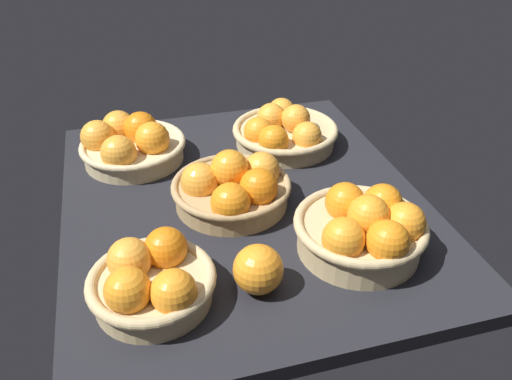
% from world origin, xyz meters
% --- Properties ---
extents(market_tray, '(0.84, 0.72, 0.03)m').
position_xyz_m(market_tray, '(0.00, 0.00, 0.01)').
color(market_tray, black).
rests_on(market_tray, ground).
extents(basket_center, '(0.24, 0.24, 0.11)m').
position_xyz_m(basket_center, '(-0.02, 0.02, 0.07)').
color(basket_center, tan).
rests_on(basket_center, market_tray).
extents(basket_far_left, '(0.20, 0.20, 0.10)m').
position_xyz_m(basket_far_left, '(-0.24, 0.21, 0.07)').
color(basket_far_left, tan).
rests_on(basket_far_left, market_tray).
extents(basket_near_left, '(0.23, 0.23, 0.12)m').
position_xyz_m(basket_near_left, '(-0.22, -0.16, 0.08)').
color(basket_near_left, tan).
rests_on(basket_near_left, market_tray).
extents(basket_far_right, '(0.24, 0.24, 0.10)m').
position_xyz_m(basket_far_right, '(0.23, 0.21, 0.07)').
color(basket_far_right, '#D3BC8C').
rests_on(basket_far_right, market_tray).
extents(basket_near_right, '(0.25, 0.25, 0.10)m').
position_xyz_m(basket_near_right, '(0.20, -0.15, 0.07)').
color(basket_near_right, tan).
rests_on(basket_near_right, market_tray).
extents(loose_orange_front_gap, '(0.08, 0.08, 0.08)m').
position_xyz_m(loose_orange_front_gap, '(-0.26, 0.04, 0.07)').
color(loose_orange_front_gap, orange).
rests_on(loose_orange_front_gap, market_tray).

